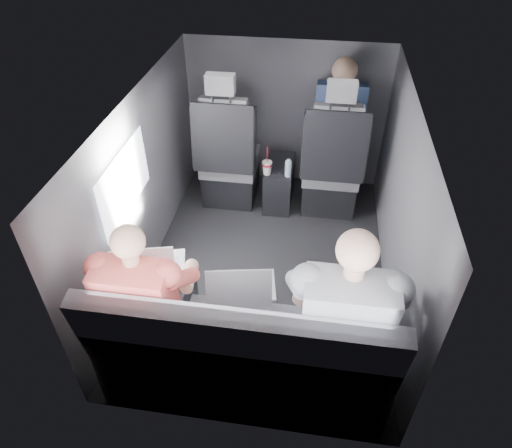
# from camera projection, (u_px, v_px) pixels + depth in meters

# --- Properties ---
(floor) EXTENTS (2.60, 2.60, 0.00)m
(floor) POSITION_uv_depth(u_px,v_px,m) (266.00, 266.00, 3.59)
(floor) COLOR black
(floor) RESTS_ON ground
(ceiling) EXTENTS (2.60, 2.60, 0.00)m
(ceiling) POSITION_uv_depth(u_px,v_px,m) (270.00, 104.00, 2.75)
(ceiling) COLOR #B2B2AD
(ceiling) RESTS_ON panel_back
(panel_left) EXTENTS (0.02, 2.60, 1.35)m
(panel_left) POSITION_uv_depth(u_px,v_px,m) (143.00, 185.00, 3.27)
(panel_left) COLOR #56565B
(panel_left) RESTS_ON floor
(panel_right) EXTENTS (0.02, 2.60, 1.35)m
(panel_right) POSITION_uv_depth(u_px,v_px,m) (400.00, 207.00, 3.07)
(panel_right) COLOR #56565B
(panel_right) RESTS_ON floor
(panel_front) EXTENTS (1.80, 0.02, 1.35)m
(panel_front) POSITION_uv_depth(u_px,v_px,m) (286.00, 115.00, 4.17)
(panel_front) COLOR #56565B
(panel_front) RESTS_ON floor
(panel_back) EXTENTS (1.80, 0.02, 1.35)m
(panel_back) POSITION_uv_depth(u_px,v_px,m) (233.00, 352.00, 2.17)
(panel_back) COLOR #56565B
(panel_back) RESTS_ON floor
(side_window) EXTENTS (0.02, 0.75, 0.42)m
(side_window) POSITION_uv_depth(u_px,v_px,m) (125.00, 182.00, 2.90)
(side_window) COLOR white
(side_window) RESTS_ON panel_left
(seatbelt) EXTENTS (0.35, 0.11, 0.59)m
(seatbelt) POSITION_uv_depth(u_px,v_px,m) (336.00, 139.00, 3.56)
(seatbelt) COLOR black
(seatbelt) RESTS_ON front_seat_right
(front_seat_left) EXTENTS (0.52, 0.58, 1.26)m
(front_seat_left) POSITION_uv_depth(u_px,v_px,m) (229.00, 163.00, 4.04)
(front_seat_left) COLOR black
(front_seat_left) RESTS_ON floor
(front_seat_right) EXTENTS (0.52, 0.58, 1.26)m
(front_seat_right) POSITION_uv_depth(u_px,v_px,m) (331.00, 171.00, 3.94)
(front_seat_right) COLOR black
(front_seat_right) RESTS_ON floor
(center_console) EXTENTS (0.24, 0.48, 0.41)m
(center_console) POSITION_uv_depth(u_px,v_px,m) (279.00, 183.00, 4.14)
(center_console) COLOR black
(center_console) RESTS_ON floor
(rear_bench) EXTENTS (1.60, 0.57, 0.92)m
(rear_bench) POSITION_uv_depth(u_px,v_px,m) (243.00, 356.00, 2.58)
(rear_bench) COLOR #58585C
(rear_bench) RESTS_ON floor
(soda_cup) EXTENTS (0.09, 0.09, 0.26)m
(soda_cup) POSITION_uv_depth(u_px,v_px,m) (267.00, 167.00, 3.86)
(soda_cup) COLOR white
(soda_cup) RESTS_ON center_console
(water_bottle) EXTENTS (0.06, 0.06, 0.16)m
(water_bottle) POSITION_uv_depth(u_px,v_px,m) (288.00, 168.00, 3.83)
(water_bottle) COLOR #AFD8ED
(water_bottle) RESTS_ON center_console
(laptop_white) EXTENTS (0.40, 0.41, 0.26)m
(laptop_white) POSITION_uv_depth(u_px,v_px,m) (151.00, 267.00, 2.67)
(laptop_white) COLOR white
(laptop_white) RESTS_ON passenger_rear_left
(laptop_silver) EXTENTS (0.39, 0.37, 0.25)m
(laptop_silver) POSITION_uv_depth(u_px,v_px,m) (242.00, 287.00, 2.55)
(laptop_silver) COLOR #A7A7AC
(laptop_silver) RESTS_ON rear_bench
(laptop_black) EXTENTS (0.37, 0.38, 0.23)m
(laptop_black) POSITION_uv_depth(u_px,v_px,m) (345.00, 288.00, 2.55)
(laptop_black) COLOR black
(laptop_black) RESTS_ON passenger_rear_right
(passenger_rear_left) EXTENTS (0.48, 0.60, 1.19)m
(passenger_rear_left) POSITION_uv_depth(u_px,v_px,m) (150.00, 296.00, 2.52)
(passenger_rear_left) COLOR #2D2E32
(passenger_rear_left) RESTS_ON rear_bench
(passenger_rear_right) EXTENTS (0.54, 0.65, 1.28)m
(passenger_rear_right) POSITION_uv_depth(u_px,v_px,m) (343.00, 314.00, 2.38)
(passenger_rear_right) COLOR #334E71
(passenger_rear_right) RESTS_ON rear_bench
(passenger_front_right) EXTENTS (0.42, 0.42, 0.86)m
(passenger_front_right) POSITION_uv_depth(u_px,v_px,m) (339.00, 120.00, 3.91)
(passenger_front_right) COLOR #334E71
(passenger_front_right) RESTS_ON front_seat_right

